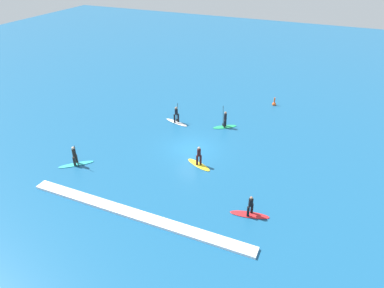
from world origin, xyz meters
TOP-DOWN VIEW (x-y plane):
  - ground_plane at (0.00, 0.00)m, footprint 120.00×120.00m
  - surfer_on_red_board at (7.19, -6.49)m, footprint 2.80×1.18m
  - surfer_on_white_board at (-3.55, 4.10)m, footprint 2.83×1.27m
  - surfer_on_yellow_board at (1.60, -2.21)m, footprint 2.57×1.60m
  - surfer_on_teal_board at (-7.92, -6.31)m, footprint 2.47×2.38m
  - surfer_on_green_board at (1.35, 5.19)m, footprint 2.38×2.00m
  - marker_buoy at (4.75, 12.58)m, footprint 0.45×0.45m
  - wave_crest at (0.00, -9.69)m, footprint 17.15×0.90m

SIDE VIEW (x-z plane):
  - ground_plane at x=0.00m, z-range 0.00..0.00m
  - wave_crest at x=0.00m, z-range 0.00..0.18m
  - marker_buoy at x=4.75m, z-range -0.33..0.68m
  - surfer_on_red_board at x=7.19m, z-range -0.41..1.21m
  - surfer_on_green_board at x=1.35m, z-range -0.66..1.57m
  - surfer_on_teal_board at x=-7.92m, z-range -0.58..1.52m
  - surfer_on_yellow_board at x=1.60m, z-range -0.40..1.40m
  - surfer_on_white_board at x=-3.55m, z-range -0.50..1.53m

